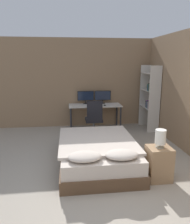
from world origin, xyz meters
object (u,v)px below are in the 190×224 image
object	(u,v)px
bookshelf	(151,96)
computer_mouse	(105,105)
bedside_lamp	(161,137)
monitor_right	(103,96)
keyboard	(96,106)
monitor_left	(86,96)
desk	(95,108)
bed	(98,153)
nightstand	(159,163)
office_chair	(94,122)

from	to	relation	value
bookshelf	computer_mouse	bearing A→B (deg)	175.85
bedside_lamp	monitor_right	world-z (taller)	monitor_right
monitor_right	keyboard	size ratio (longest dim) A/B	1.49
monitor_left	keyboard	world-z (taller)	monitor_left
desk	monitor_left	distance (m)	0.46
computer_mouse	keyboard	bearing A→B (deg)	180.00
bed	desk	world-z (taller)	desk
nightstand	monitor_right	world-z (taller)	monitor_right
nightstand	monitor_right	size ratio (longest dim) A/B	1.17
monitor_right	computer_mouse	size ratio (longest dim) A/B	7.25
nightstand	monitor_left	world-z (taller)	monitor_left
bed	bookshelf	xyz separation A→B (m)	(1.86, 2.16, 0.77)
keyboard	bedside_lamp	bearing A→B (deg)	-76.04
computer_mouse	bookshelf	size ratio (longest dim) A/B	0.04
bedside_lamp	keyboard	xyz separation A→B (m)	(-0.72, 2.90, -0.03)
bed	keyboard	size ratio (longest dim) A/B	5.74
bedside_lamp	monitor_left	size ratio (longest dim) A/B	0.61
monitor_right	computer_mouse	xyz separation A→B (m)	(-0.01, -0.41, -0.21)
bedside_lamp	office_chair	distance (m)	2.60
monitor_left	nightstand	bearing A→B (deg)	-73.41
nightstand	computer_mouse	xyz separation A→B (m)	(-0.46, 2.90, 0.46)
monitor_left	keyboard	size ratio (longest dim) A/B	1.49
bed	nightstand	distance (m)	1.17
keyboard	bookshelf	bearing A→B (deg)	-3.48
nightstand	office_chair	distance (m)	2.57
monitor_left	monitor_right	bearing A→B (deg)	0.00
nightstand	keyboard	xyz separation A→B (m)	(-0.72, 2.90, 0.45)
desk	monitor_left	world-z (taller)	monitor_left
bedside_lamp	monitor_left	xyz separation A→B (m)	(-0.99, 3.31, 0.19)
nightstand	office_chair	world-z (taller)	office_chair
nightstand	bed	bearing A→B (deg)	146.55
bed	monitor_right	bearing A→B (deg)	78.96
office_chair	bed	bearing A→B (deg)	-94.62
bedside_lamp	computer_mouse	world-z (taller)	bedside_lamp
monitor_right	bookshelf	distance (m)	1.44
monitor_right	bookshelf	world-z (taller)	bookshelf
desk	computer_mouse	distance (m)	0.35
monitor_right	computer_mouse	distance (m)	0.46
monitor_right	keyboard	xyz separation A→B (m)	(-0.27, -0.41, -0.22)
nightstand	office_chair	size ratio (longest dim) A/B	0.59
bed	office_chair	bearing A→B (deg)	85.38
bookshelf	monitor_left	bearing A→B (deg)	164.81
nightstand	bookshelf	world-z (taller)	bookshelf
keyboard	desk	bearing A→B (deg)	90.00
bed	office_chair	world-z (taller)	office_chair
nightstand	monitor_right	xyz separation A→B (m)	(-0.46, 3.31, 0.67)
bedside_lamp	desk	distance (m)	3.19
keyboard	nightstand	bearing A→B (deg)	-76.04
desk	office_chair	world-z (taller)	office_chair
nightstand	computer_mouse	distance (m)	2.97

